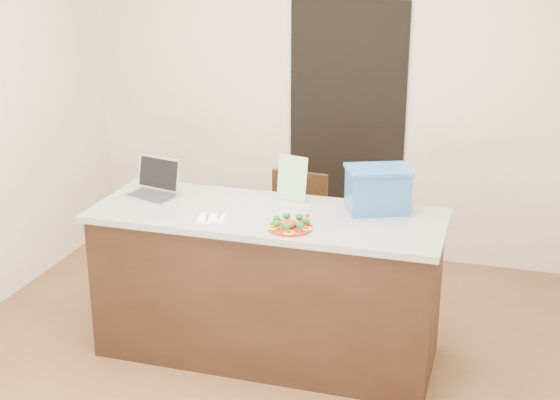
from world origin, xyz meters
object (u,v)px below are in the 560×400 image
(yogurt_bottle, at_px, (307,222))
(laptop, at_px, (155,185))
(island, at_px, (267,284))
(chair, at_px, (296,230))
(napkin, at_px, (212,218))
(blue_box, at_px, (378,189))
(plate, at_px, (290,228))

(yogurt_bottle, relative_size, laptop, 0.21)
(yogurt_bottle, distance_m, laptop, 1.09)
(island, distance_m, chair, 0.79)
(island, bearing_deg, laptop, 171.30)
(napkin, xyz_separation_m, blue_box, (0.88, 0.41, 0.13))
(napkin, xyz_separation_m, chair, (0.23, 0.98, -0.41))
(yogurt_bottle, height_order, blue_box, blue_box)
(laptop, bearing_deg, napkin, -18.15)
(napkin, relative_size, blue_box, 0.35)
(island, xyz_separation_m, blue_box, (0.61, 0.22, 0.59))
(island, height_order, plate, plate)
(island, bearing_deg, napkin, -144.93)
(laptop, xyz_separation_m, blue_box, (1.37, 0.10, 0.07))
(napkin, bearing_deg, laptop, 148.23)
(plate, bearing_deg, yogurt_bottle, 31.86)
(island, relative_size, chair, 2.28)
(yogurt_bottle, relative_size, blue_box, 0.17)
(plate, xyz_separation_m, blue_box, (0.40, 0.43, 0.12))
(plate, relative_size, yogurt_bottle, 3.28)
(plate, height_order, yogurt_bottle, yogurt_bottle)
(island, relative_size, yogurt_bottle, 27.53)
(plate, bearing_deg, chair, 103.85)
(laptop, relative_size, blue_box, 0.83)
(chair, bearing_deg, island, -81.84)
(island, xyz_separation_m, laptop, (-0.76, 0.12, 0.52))
(island, distance_m, napkin, 0.57)
(blue_box, bearing_deg, island, 176.86)
(laptop, distance_m, chair, 1.09)
(plate, xyz_separation_m, laptop, (-0.97, 0.33, 0.05))
(blue_box, bearing_deg, chair, 115.91)
(napkin, relative_size, yogurt_bottle, 2.02)
(napkin, relative_size, chair, 0.17)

